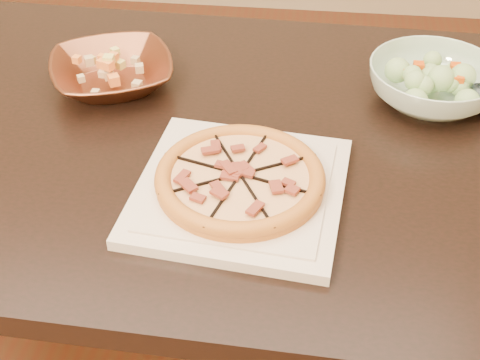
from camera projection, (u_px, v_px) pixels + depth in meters
The scene contains 8 objects.
floor at pixel (143, 354), 1.69m from camera, with size 4.00×4.00×0.02m, color #482614.
dining_table at pixel (207, 179), 1.20m from camera, with size 1.36×0.90×0.75m.
plate at pixel (240, 190), 0.99m from camera, with size 0.33×0.33×0.02m.
pizza at pixel (240, 178), 0.98m from camera, with size 0.25×0.25×0.03m.
bronze_bowl at pixel (112, 73), 1.22m from camera, with size 0.22×0.22×0.05m, color brown.
mixed_dish at pixel (109, 53), 1.19m from camera, with size 0.12×0.11×0.03m.
salad_bowl at pixel (433, 84), 1.17m from camera, with size 0.23×0.23×0.07m, color #B4CEB9.
salad at pixel (438, 57), 1.14m from camera, with size 0.11×0.11×0.04m.
Camera 1 is at (0.36, -0.98, 1.40)m, focal length 50.00 mm.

